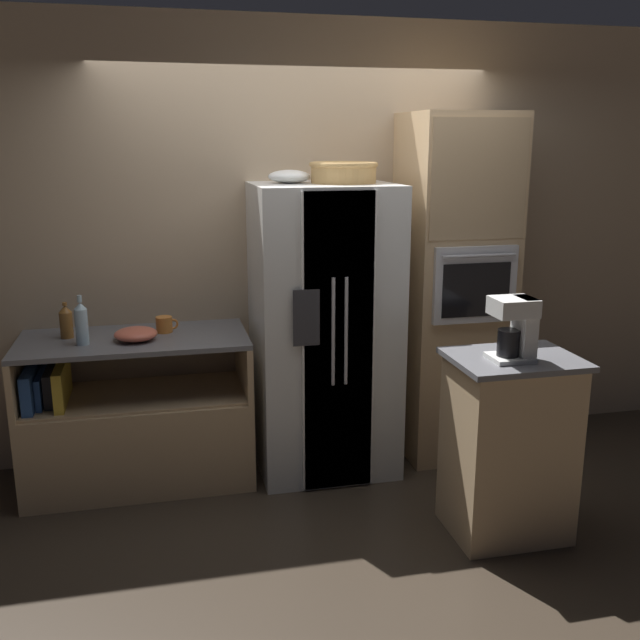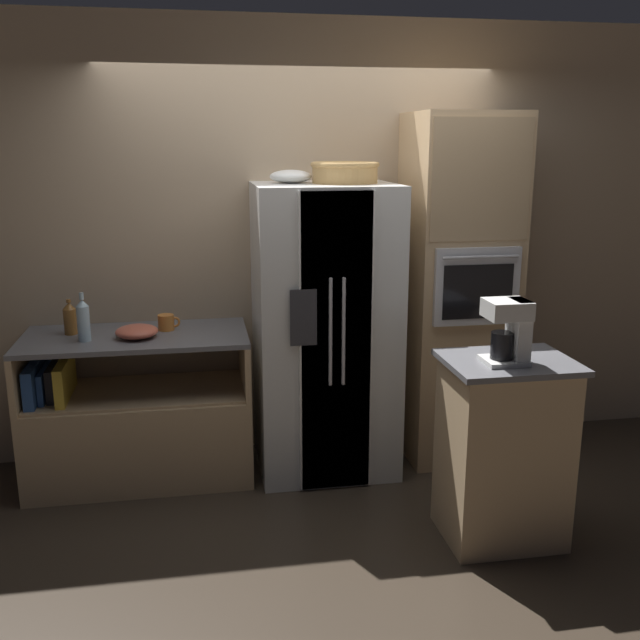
{
  "view_description": "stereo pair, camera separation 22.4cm",
  "coord_description": "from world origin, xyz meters",
  "px_view_note": "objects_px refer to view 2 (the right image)",
  "views": [
    {
      "loc": [
        -0.9,
        -4.14,
        2.04
      ],
      "look_at": [
        0.05,
        -0.05,
        0.99
      ],
      "focal_mm": 40.0,
      "sensor_mm": 36.0,
      "label": 1
    },
    {
      "loc": [
        -0.68,
        -4.18,
        2.04
      ],
      "look_at": [
        0.05,
        -0.05,
        0.99
      ],
      "focal_mm": 40.0,
      "sensor_mm": 36.0,
      "label": 2
    }
  ],
  "objects_px": {
    "fruit_bowl": "(291,176)",
    "bottle_tall": "(70,318)",
    "bottle_short": "(83,320)",
    "mixing_bowl": "(137,331)",
    "coffee_maker": "(510,329)",
    "mug": "(167,322)",
    "wall_oven": "(457,290)",
    "refrigerator": "(325,330)",
    "wicker_basket": "(345,172)"
  },
  "relations": [
    {
      "from": "wicker_basket",
      "to": "bottle_tall",
      "type": "bearing_deg",
      "value": 176.44
    },
    {
      "from": "fruit_bowl",
      "to": "bottle_short",
      "type": "height_order",
      "value": "fruit_bowl"
    },
    {
      "from": "bottle_tall",
      "to": "bottle_short",
      "type": "xyz_separation_m",
      "value": [
        0.1,
        -0.17,
        0.03
      ]
    },
    {
      "from": "bottle_tall",
      "to": "mug",
      "type": "relative_size",
      "value": 1.59
    },
    {
      "from": "mug",
      "to": "mixing_bowl",
      "type": "height_order",
      "value": "mug"
    },
    {
      "from": "bottle_short",
      "to": "mixing_bowl",
      "type": "distance_m",
      "value": 0.31
    },
    {
      "from": "fruit_bowl",
      "to": "bottle_tall",
      "type": "bearing_deg",
      "value": 179.01
    },
    {
      "from": "coffee_maker",
      "to": "wall_oven",
      "type": "bearing_deg",
      "value": 82.44
    },
    {
      "from": "wall_oven",
      "to": "fruit_bowl",
      "type": "distance_m",
      "value": 1.29
    },
    {
      "from": "mug",
      "to": "bottle_short",
      "type": "bearing_deg",
      "value": -159.92
    },
    {
      "from": "wicker_basket",
      "to": "coffee_maker",
      "type": "height_order",
      "value": "wicker_basket"
    },
    {
      "from": "bottle_short",
      "to": "bottle_tall",
      "type": "bearing_deg",
      "value": 121.36
    },
    {
      "from": "wall_oven",
      "to": "bottle_tall",
      "type": "bearing_deg",
      "value": 178.42
    },
    {
      "from": "wall_oven",
      "to": "mixing_bowl",
      "type": "relative_size",
      "value": 8.89
    },
    {
      "from": "bottle_short",
      "to": "mug",
      "type": "height_order",
      "value": "bottle_short"
    },
    {
      "from": "fruit_bowl",
      "to": "wicker_basket",
      "type": "bearing_deg",
      "value": -14.2
    },
    {
      "from": "wicker_basket",
      "to": "mixing_bowl",
      "type": "xyz_separation_m",
      "value": [
        -1.26,
        -0.05,
        -0.92
      ]
    },
    {
      "from": "wall_oven",
      "to": "bottle_tall",
      "type": "relative_size",
      "value": 10.33
    },
    {
      "from": "refrigerator",
      "to": "bottle_short",
      "type": "xyz_separation_m",
      "value": [
        -1.43,
        -0.05,
        0.14
      ]
    },
    {
      "from": "mug",
      "to": "wicker_basket",
      "type": "bearing_deg",
      "value": -5.38
    },
    {
      "from": "wicker_basket",
      "to": "mixing_bowl",
      "type": "bearing_deg",
      "value": -177.79
    },
    {
      "from": "wicker_basket",
      "to": "fruit_bowl",
      "type": "xyz_separation_m",
      "value": [
        -0.32,
        0.08,
        -0.03
      ]
    },
    {
      "from": "bottle_tall",
      "to": "coffee_maker",
      "type": "height_order",
      "value": "coffee_maker"
    },
    {
      "from": "mixing_bowl",
      "to": "bottle_short",
      "type": "bearing_deg",
      "value": -176.55
    },
    {
      "from": "wall_oven",
      "to": "bottle_tall",
      "type": "distance_m",
      "value": 2.41
    },
    {
      "from": "coffee_maker",
      "to": "fruit_bowl",
      "type": "bearing_deg",
      "value": 128.16
    },
    {
      "from": "bottle_short",
      "to": "mug",
      "type": "relative_size",
      "value": 2.12
    },
    {
      "from": "coffee_maker",
      "to": "mixing_bowl",
      "type": "bearing_deg",
      "value": 150.81
    },
    {
      "from": "wicker_basket",
      "to": "bottle_short",
      "type": "height_order",
      "value": "wicker_basket"
    },
    {
      "from": "refrigerator",
      "to": "wall_oven",
      "type": "distance_m",
      "value": 0.9
    },
    {
      "from": "coffee_maker",
      "to": "refrigerator",
      "type": "bearing_deg",
      "value": 124.17
    },
    {
      "from": "fruit_bowl",
      "to": "mug",
      "type": "distance_m",
      "value": 1.17
    },
    {
      "from": "bottle_tall",
      "to": "bottle_short",
      "type": "bearing_deg",
      "value": -58.64
    },
    {
      "from": "refrigerator",
      "to": "wall_oven",
      "type": "relative_size",
      "value": 0.81
    },
    {
      "from": "bottle_tall",
      "to": "coffee_maker",
      "type": "distance_m",
      "value": 2.56
    },
    {
      "from": "bottle_short",
      "to": "coffee_maker",
      "type": "relative_size",
      "value": 0.9
    },
    {
      "from": "coffee_maker",
      "to": "bottle_tall",
      "type": "bearing_deg",
      "value": 152.19
    },
    {
      "from": "fruit_bowl",
      "to": "mug",
      "type": "bearing_deg",
      "value": 178.3
    },
    {
      "from": "wicker_basket",
      "to": "bottle_short",
      "type": "relative_size",
      "value": 1.44
    },
    {
      "from": "bottle_tall",
      "to": "wall_oven",
      "type": "bearing_deg",
      "value": -1.58
    },
    {
      "from": "bottle_short",
      "to": "mixing_bowl",
      "type": "relative_size",
      "value": 1.15
    },
    {
      "from": "wicker_basket",
      "to": "mug",
      "type": "bearing_deg",
      "value": 174.62
    },
    {
      "from": "wall_oven",
      "to": "coffee_maker",
      "type": "height_order",
      "value": "wall_oven"
    },
    {
      "from": "wall_oven",
      "to": "bottle_short",
      "type": "xyz_separation_m",
      "value": [
        -2.31,
        -0.1,
        -0.07
      ]
    },
    {
      "from": "refrigerator",
      "to": "wicker_basket",
      "type": "height_order",
      "value": "wicker_basket"
    },
    {
      "from": "wall_oven",
      "to": "fruit_bowl",
      "type": "bearing_deg",
      "value": 177.68
    },
    {
      "from": "mug",
      "to": "coffee_maker",
      "type": "bearing_deg",
      "value": -35.13
    },
    {
      "from": "fruit_bowl",
      "to": "mixing_bowl",
      "type": "distance_m",
      "value": 1.3
    },
    {
      "from": "bottle_tall",
      "to": "bottle_short",
      "type": "distance_m",
      "value": 0.2
    },
    {
      "from": "bottle_short",
      "to": "fruit_bowl",
      "type": "bearing_deg",
      "value": 6.73
    }
  ]
}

